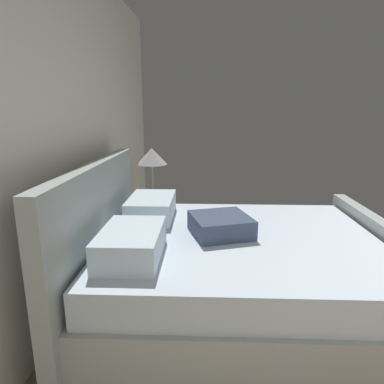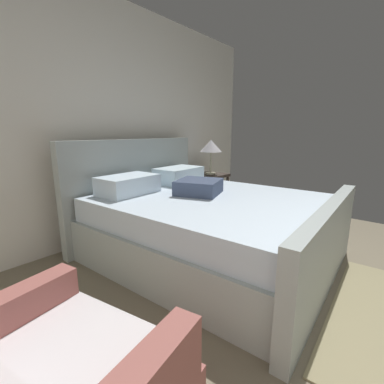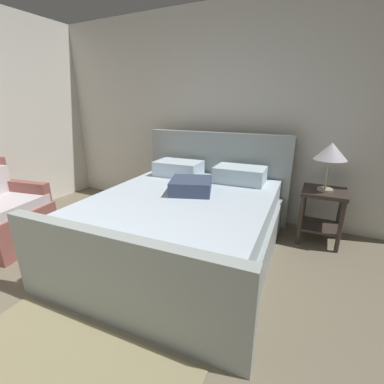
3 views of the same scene
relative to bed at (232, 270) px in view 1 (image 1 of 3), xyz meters
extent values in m
cube|color=silver|center=(-0.17, 1.25, 0.98)|extent=(5.06, 0.12, 2.64)
cube|color=#A0ABA9|center=(0.00, -0.06, -0.14)|extent=(1.83, 2.06, 0.40)
cube|color=#A0ABA9|center=(-0.05, 0.98, 0.23)|extent=(1.86, 0.19, 1.14)
cube|color=#A0ABA9|center=(0.05, -1.09, 0.01)|extent=(1.86, 0.19, 0.71)
cube|color=silver|center=(0.00, -0.06, 0.17)|extent=(1.75, 2.00, 0.22)
cube|color=silver|center=(-0.42, 0.64, 0.37)|extent=(0.58, 0.39, 0.18)
cube|color=silver|center=(0.36, 0.67, 0.37)|extent=(0.58, 0.39, 0.18)
cube|color=#3B4864|center=(0.02, 0.09, 0.35)|extent=(0.51, 0.51, 0.14)
cube|color=#362C26|center=(1.25, 0.84, 0.24)|extent=(0.44, 0.44, 0.04)
cube|color=#362C26|center=(1.25, 0.84, -0.16)|extent=(0.40, 0.40, 0.02)
cylinder|color=#362C26|center=(1.06, 0.65, -0.06)|extent=(0.04, 0.04, 0.56)
cylinder|color=#362C26|center=(1.44, 0.65, -0.06)|extent=(0.04, 0.04, 0.56)
cylinder|color=#362C26|center=(1.06, 1.03, -0.06)|extent=(0.04, 0.04, 0.56)
cylinder|color=#362C26|center=(1.44, 1.03, -0.06)|extent=(0.04, 0.04, 0.56)
cylinder|color=#B7B293|center=(1.25, 0.84, 0.27)|extent=(0.16, 0.16, 0.02)
cylinder|color=#B7B293|center=(1.25, 0.84, 0.43)|extent=(0.02, 0.02, 0.31)
cone|color=silver|center=(1.25, 0.84, 0.67)|extent=(0.33, 0.33, 0.18)
camera|label=1|loc=(-2.29, 0.10, 1.16)|focal=31.31mm
camera|label=2|loc=(-2.01, -1.52, 0.88)|focal=25.09mm
camera|label=3|loc=(1.17, -2.22, 1.14)|focal=24.98mm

